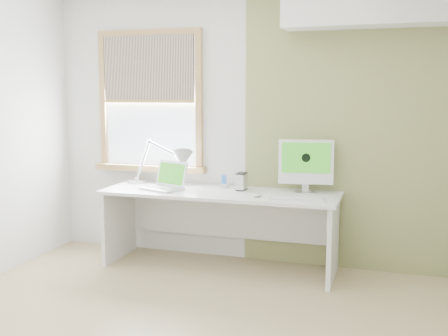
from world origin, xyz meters
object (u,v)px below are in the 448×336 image
at_px(laptop, 166,182).
at_px(imac, 306,163).
at_px(desk_lamp, 174,162).
at_px(external_drive, 242,181).
at_px(desk, 221,211).

xyz_separation_m(laptop, imac, (1.29, 0.21, 0.21)).
xyz_separation_m(desk_lamp, laptop, (-0.01, -0.16, -0.17)).
bearing_deg(laptop, imac, 9.38).
relative_size(laptop, imac, 0.89).
xyz_separation_m(desk_lamp, external_drive, (0.69, -0.01, -0.15)).
bearing_deg(laptop, desk, 9.67).
bearing_deg(imac, laptop, -170.62).
distance_m(desk, desk_lamp, 0.67).
relative_size(desk_lamp, laptop, 1.73).
relative_size(desk_lamp, imac, 1.55).
distance_m(desk, external_drive, 0.34).
bearing_deg(imac, external_drive, -174.48).
height_order(external_drive, imac, imac).
xyz_separation_m(desk_lamp, imac, (1.28, 0.05, 0.04)).
bearing_deg(external_drive, desk, -159.27).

